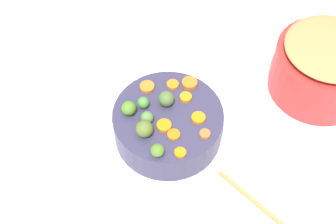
% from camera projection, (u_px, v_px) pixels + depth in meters
% --- Properties ---
extents(tabletop, '(2.40, 2.40, 0.02)m').
position_uv_depth(tabletop, '(165.00, 128.00, 1.27)').
color(tabletop, white).
rests_on(tabletop, ground).
extents(serving_bowl_carrots, '(0.28, 0.28, 0.09)m').
position_uv_depth(serving_bowl_carrots, '(168.00, 125.00, 1.21)').
color(serving_bowl_carrots, '#353350').
rests_on(serving_bowl_carrots, tabletop).
extents(metal_pot, '(0.27, 0.27, 0.14)m').
position_uv_depth(metal_pot, '(322.00, 70.00, 1.28)').
color(metal_pot, red).
rests_on(metal_pot, tabletop).
extents(stuffing_mound, '(0.24, 0.24, 0.03)m').
position_uv_depth(stuffing_mound, '(331.00, 48.00, 1.21)').
color(stuffing_mound, tan).
rests_on(stuffing_mound, metal_pot).
extents(carrot_slice_0, '(0.05, 0.05, 0.01)m').
position_uv_depth(carrot_slice_0, '(147.00, 87.00, 1.22)').
color(carrot_slice_0, orange).
rests_on(carrot_slice_0, serving_bowl_carrots).
extents(carrot_slice_1, '(0.04, 0.04, 0.01)m').
position_uv_depth(carrot_slice_1, '(180.00, 153.00, 1.11)').
color(carrot_slice_1, orange).
rests_on(carrot_slice_1, serving_bowl_carrots).
extents(carrot_slice_2, '(0.04, 0.04, 0.01)m').
position_uv_depth(carrot_slice_2, '(186.00, 97.00, 1.20)').
color(carrot_slice_2, orange).
rests_on(carrot_slice_2, serving_bowl_carrots).
extents(carrot_slice_3, '(0.05, 0.05, 0.01)m').
position_uv_depth(carrot_slice_3, '(164.00, 126.00, 1.15)').
color(carrot_slice_3, orange).
rests_on(carrot_slice_3, serving_bowl_carrots).
extents(carrot_slice_4, '(0.04, 0.04, 0.01)m').
position_uv_depth(carrot_slice_4, '(174.00, 135.00, 1.13)').
color(carrot_slice_4, orange).
rests_on(carrot_slice_4, serving_bowl_carrots).
extents(carrot_slice_5, '(0.03, 0.03, 0.01)m').
position_uv_depth(carrot_slice_5, '(205.00, 134.00, 1.13)').
color(carrot_slice_5, orange).
rests_on(carrot_slice_5, serving_bowl_carrots).
extents(carrot_slice_6, '(0.04, 0.04, 0.01)m').
position_uv_depth(carrot_slice_6, '(173.00, 85.00, 1.22)').
color(carrot_slice_6, orange).
rests_on(carrot_slice_6, serving_bowl_carrots).
extents(carrot_slice_7, '(0.05, 0.05, 0.01)m').
position_uv_depth(carrot_slice_7, '(190.00, 83.00, 1.22)').
color(carrot_slice_7, orange).
rests_on(carrot_slice_7, serving_bowl_carrots).
extents(carrot_slice_8, '(0.05, 0.05, 0.01)m').
position_uv_depth(carrot_slice_8, '(198.00, 118.00, 1.16)').
color(carrot_slice_8, orange).
rests_on(carrot_slice_8, serving_bowl_carrots).
extents(brussels_sprout_0, '(0.04, 0.04, 0.04)m').
position_uv_depth(brussels_sprout_0, '(129.00, 108.00, 1.16)').
color(brussels_sprout_0, '#4E8326').
rests_on(brussels_sprout_0, serving_bowl_carrots).
extents(brussels_sprout_1, '(0.03, 0.03, 0.03)m').
position_uv_depth(brussels_sprout_1, '(157.00, 150.00, 1.09)').
color(brussels_sprout_1, '#517A2A').
rests_on(brussels_sprout_1, serving_bowl_carrots).
extents(brussels_sprout_2, '(0.04, 0.04, 0.04)m').
position_uv_depth(brussels_sprout_2, '(144.00, 129.00, 1.12)').
color(brussels_sprout_2, '#586E2C').
rests_on(brussels_sprout_2, serving_bowl_carrots).
extents(brussels_sprout_3, '(0.04, 0.04, 0.04)m').
position_uv_depth(brussels_sprout_3, '(166.00, 99.00, 1.18)').
color(brussels_sprout_3, '#4F6C36').
rests_on(brussels_sprout_3, serving_bowl_carrots).
extents(brussels_sprout_4, '(0.03, 0.03, 0.03)m').
position_uv_depth(brussels_sprout_4, '(147.00, 118.00, 1.15)').
color(brussels_sprout_4, '#56803E').
rests_on(brussels_sprout_4, serving_bowl_carrots).
extents(brussels_sprout_5, '(0.03, 0.03, 0.03)m').
position_uv_depth(brussels_sprout_5, '(143.00, 103.00, 1.18)').
color(brussels_sprout_5, '#468939').
rests_on(brussels_sprout_5, serving_bowl_carrots).
extents(wooden_spoon, '(0.10, 0.26, 0.01)m').
position_uv_depth(wooden_spoon, '(280.00, 223.00, 1.10)').
color(wooden_spoon, tan).
rests_on(wooden_spoon, tabletop).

